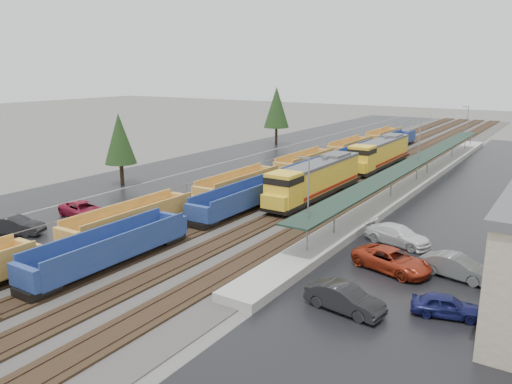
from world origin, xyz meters
TOP-DOWN VIEW (x-y plane):
  - ballast_strip at (0.00, 60.00)m, footprint 20.00×160.00m
  - trackbed at (-0.00, 60.00)m, footprint 14.60×160.00m
  - west_parking_lot at (-15.00, 60.00)m, footprint 10.00×160.00m
  - west_road at (-25.00, 60.00)m, footprint 9.00×160.00m
  - east_commuter_lot at (19.00, 50.00)m, footprint 16.00×100.00m
  - station_platform at (9.50, 50.01)m, footprint 3.00×80.00m
  - chainlink_fence at (-9.50, 58.44)m, footprint 0.08×160.04m
  - tree_west_near at (-22.00, 30.00)m, footprint 3.96×3.96m
  - tree_west_far at (-23.00, 70.00)m, footprint 4.84×4.84m
  - locomotive_lead at (2.00, 36.25)m, footprint 2.95×19.44m
  - locomotive_trail at (2.00, 57.25)m, footprint 2.95×19.44m
  - well_string_yellow at (-6.00, 33.13)m, footprint 2.80×113.50m
  - well_string_blue at (-2.00, 36.03)m, footprint 2.81×99.22m
  - parked_car_west_b at (-14.86, 11.08)m, footprint 3.67×5.28m
  - parked_car_west_c at (-14.00, 17.69)m, footprint 3.39×6.04m
  - parked_car_east_a at (15.40, 13.54)m, footprint 2.37×5.12m
  - parked_car_east_b at (15.80, 21.18)m, footprint 4.21×6.36m
  - parked_car_east_c at (14.42, 26.97)m, footprint 3.36×5.94m
  - parked_car_east_d at (20.73, 16.20)m, footprint 2.61×4.29m
  - parked_car_east_e at (20.07, 22.42)m, footprint 2.60×5.22m

SIDE VIEW (x-z plane):
  - west_parking_lot at x=-15.00m, z-range 0.00..0.02m
  - west_road at x=-25.00m, z-range 0.00..0.02m
  - east_commuter_lot at x=19.00m, z-range 0.00..0.02m
  - ballast_strip at x=0.00m, z-range 0.00..0.08m
  - trackbed at x=0.00m, z-range 0.05..0.27m
  - parked_car_east_d at x=20.73m, z-range 0.00..1.37m
  - station_platform at x=9.50m, z-range -3.27..4.73m
  - parked_car_west_c at x=-14.00m, z-range 0.00..1.60m
  - parked_car_east_c at x=14.42m, z-range 0.00..1.62m
  - parked_car_east_b at x=15.80m, z-range 0.00..1.62m
  - parked_car_east_a at x=15.40m, z-range 0.00..1.63m
  - parked_car_east_e at x=20.07m, z-range 0.00..1.64m
  - parked_car_west_b at x=-14.86m, z-range 0.00..1.65m
  - well_string_yellow at x=-6.00m, z-range -0.02..2.46m
  - well_string_blue at x=-2.00m, z-range -0.02..2.47m
  - chainlink_fence at x=-9.50m, z-range 0.60..2.62m
  - locomotive_lead at x=2.00m, z-range 0.15..4.55m
  - locomotive_trail at x=2.00m, z-range 0.15..4.55m
  - tree_west_near at x=-22.00m, z-range 1.32..10.32m
  - tree_west_far at x=-23.00m, z-range 1.62..12.62m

